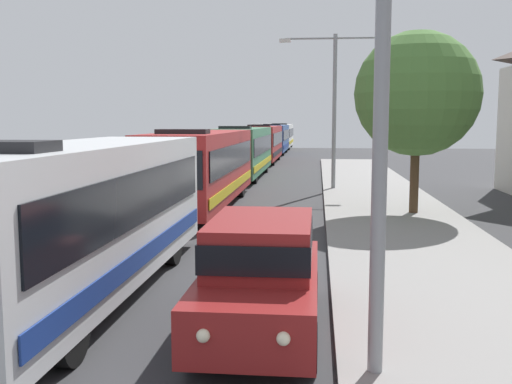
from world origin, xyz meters
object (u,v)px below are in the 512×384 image
(bus_second_in_line, at_px, (203,166))
(streetlamp_near, at_px, (384,10))
(bus_middle, at_px, (243,150))
(box_truck_oncoming, at_px, (261,134))
(bus_rear, at_px, (274,138))
(white_suv, at_px, (261,271))
(streetlamp_mid, at_px, (335,94))
(roadside_tree, at_px, (417,94))
(bus_lead, at_px, (80,214))
(bus_tail_end, at_px, (281,135))
(bus_fourth_in_line, at_px, (263,142))

(bus_second_in_line, relative_size, streetlamp_near, 1.56)
(bus_middle, relative_size, box_truck_oncoming, 1.78)
(bus_rear, xyz_separation_m, white_suv, (3.70, -53.94, -0.66))
(bus_middle, distance_m, streetlamp_mid, 9.24)
(streetlamp_mid, relative_size, roadside_tree, 1.15)
(bus_lead, relative_size, roadside_tree, 1.60)
(roadside_tree, bearing_deg, white_suv, -109.37)
(bus_second_in_line, xyz_separation_m, roadside_tree, (8.12, -1.61, 2.76))
(bus_rear, distance_m, bus_tail_end, 12.51)
(bus_middle, xyz_separation_m, white_suv, (3.70, -27.29, -0.66))
(white_suv, xyz_separation_m, box_truck_oncoming, (-7.00, 73.70, 0.66))
(bus_second_in_line, height_order, bus_tail_end, same)
(bus_lead, bearing_deg, bus_second_in_line, 90.00)
(box_truck_oncoming, bearing_deg, bus_rear, -80.51)
(white_suv, xyz_separation_m, roadside_tree, (4.42, 12.59, 3.42))
(bus_lead, relative_size, box_truck_oncoming, 1.52)
(bus_lead, relative_size, bus_middle, 0.85)
(streetlamp_near, bearing_deg, white_suv, 134.47)
(bus_fourth_in_line, relative_size, roadside_tree, 1.78)
(bus_second_in_line, distance_m, roadside_tree, 8.73)
(bus_rear, bearing_deg, box_truck_oncoming, 99.49)
(bus_tail_end, bearing_deg, roadside_tree, -81.42)
(bus_rear, relative_size, white_suv, 2.31)
(roadside_tree, bearing_deg, bus_lead, -126.39)
(bus_second_in_line, bearing_deg, bus_middle, 90.00)
(box_truck_oncoming, height_order, roadside_tree, roadside_tree)
(bus_fourth_in_line, distance_m, roadside_tree, 29.45)
(white_suv, relative_size, streetlamp_near, 0.61)
(bus_lead, xyz_separation_m, streetlamp_near, (5.40, -3.30, 3.18))
(bus_rear, bearing_deg, white_suv, -86.08)
(bus_middle, relative_size, streetlamp_near, 1.59)
(bus_fourth_in_line, bearing_deg, bus_rear, 90.00)
(white_suv, distance_m, streetlamp_mid, 20.88)
(bus_middle, height_order, box_truck_oncoming, bus_middle)
(bus_lead, xyz_separation_m, bus_second_in_line, (0.00, 12.63, 0.00))
(bus_fourth_in_line, distance_m, box_truck_oncoming, 33.10)
(bus_fourth_in_line, distance_m, white_suv, 40.94)
(roadside_tree, bearing_deg, streetlamp_mid, 109.07)
(box_truck_oncoming, height_order, streetlamp_mid, streetlamp_mid)
(roadside_tree, bearing_deg, box_truck_oncoming, 100.59)
(white_suv, bearing_deg, bus_tail_end, 93.19)
(bus_lead, height_order, white_suv, bus_lead)
(bus_tail_end, distance_m, roadside_tree, 54.54)
(bus_lead, bearing_deg, white_suv, -22.92)
(bus_second_in_line, relative_size, bus_middle, 0.98)
(bus_fourth_in_line, height_order, roadside_tree, roadside_tree)
(streetlamp_mid, bearing_deg, white_suv, -94.75)
(bus_lead, height_order, bus_fourth_in_line, same)
(streetlamp_mid, bearing_deg, bus_second_in_line, -130.71)
(bus_tail_end, bearing_deg, white_suv, -86.81)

